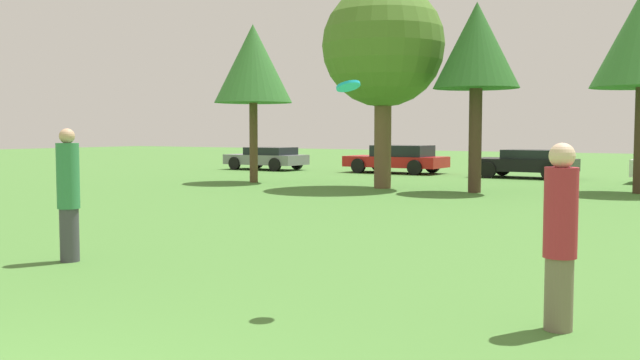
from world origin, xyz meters
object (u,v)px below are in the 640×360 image
frisbee (348,86)px  tree_1 (383,47)px  tree_0 (253,64)px  parked_car_grey (267,158)px  parked_car_red (398,158)px  parked_car_black (527,162)px  person_thrower (68,194)px  person_catcher (560,235)px  tree_2 (477,48)px

frisbee → tree_1: tree_1 is taller
tree_0 → parked_car_grey: bearing=122.4°
frisbee → parked_car_grey: size_ratio=0.07×
tree_0 → parked_car_red: size_ratio=1.29×
frisbee → parked_car_black: bearing=100.2°
parked_car_red → frisbee: bearing=114.3°
person_thrower → parked_car_red: bearing=102.3°
frisbee → tree_1: bearing=115.0°
person_thrower → frisbee: frisbee is taller
parked_car_grey → person_thrower: bearing=119.4°
person_catcher → person_thrower: bearing=0.0°
person_thrower → tree_1: bearing=97.2°
tree_1 → tree_2: (3.09, -0.04, -0.22)m
person_catcher → tree_0: 19.57m
tree_0 → parked_car_grey: 9.02m
tree_2 → parked_car_grey: size_ratio=1.48×
person_thrower → parked_car_black: bearing=87.3°
tree_1 → parked_car_grey: 12.35m
parked_car_red → tree_0: bearing=75.6°
parked_car_black → tree_0: bearing=44.8°
parked_car_grey → frisbee: bearing=128.1°
tree_2 → person_catcher: bearing=-68.1°
frisbee → parked_car_grey: (-16.04, 20.85, -1.72)m
person_catcher → frisbee: (-2.07, -0.30, 1.41)m
parked_car_red → person_catcher: bearing=119.1°
parked_car_black → person_thrower: bearing=88.4°
tree_0 → parked_car_grey: (-4.42, 6.97, -3.63)m
parked_car_red → tree_1: bearing=112.2°
person_thrower → tree_0: size_ratio=0.33×
tree_0 → tree_2: tree_2 is taller
tree_1 → parked_car_grey: bearing=144.3°
person_catcher → tree_2: (-5.51, 13.69, 3.42)m
frisbee → parked_car_black: size_ratio=0.07×
person_catcher → tree_2: tree_2 is taller
tree_1 → parked_car_black: (2.67, 7.40, -3.92)m
tree_1 → parked_car_grey: (-9.51, 6.82, -3.95)m
frisbee → parked_car_red: 23.72m
frisbee → parked_car_black: frisbee is taller
frisbee → tree_2: size_ratio=0.05×
person_catcher → parked_car_grey: (-18.11, 20.55, -0.31)m
tree_1 → parked_car_grey: size_ratio=1.71×
person_thrower → tree_2: (1.20, 13.77, 3.35)m
parked_car_grey → parked_car_black: size_ratio=1.00×
parked_car_red → parked_car_black: bearing=178.4°
parked_car_grey → parked_car_red: 6.53m
person_thrower → person_catcher: size_ratio=1.08×
person_catcher → parked_car_red: (-11.63, 21.35, -0.25)m
tree_0 → tree_1: tree_1 is taller
parked_car_grey → tree_0: bearing=122.9°
person_thrower → parked_car_red: person_thrower is taller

